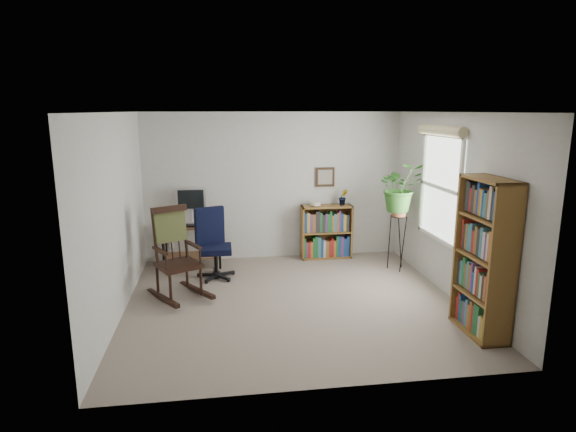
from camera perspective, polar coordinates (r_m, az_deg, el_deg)
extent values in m
cube|color=gray|center=(6.31, 0.52, -10.13)|extent=(4.20, 4.00, 0.00)
cube|color=silver|center=(5.83, 0.57, 12.21)|extent=(4.20, 4.00, 0.00)
cube|color=silver|center=(7.91, -1.65, 3.54)|extent=(4.20, 0.00, 2.40)
cube|color=silver|center=(4.05, 4.85, -5.18)|extent=(4.20, 0.00, 2.40)
cube|color=silver|center=(6.01, -19.64, -0.03)|extent=(0.00, 4.00, 2.40)
cube|color=silver|center=(6.60, 18.87, 1.09)|extent=(0.00, 4.00, 2.40)
cube|color=black|center=(7.56, -11.43, -1.12)|extent=(0.40, 0.15, 0.02)
imported|color=#306D26|center=(7.38, 13.29, 6.10)|extent=(1.69, 1.88, 1.46)
imported|color=#306D26|center=(7.99, 6.55, 1.69)|extent=(0.13, 0.24, 0.11)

